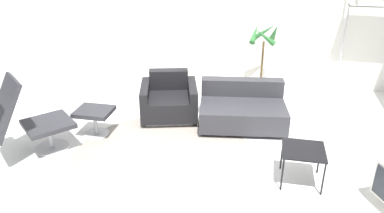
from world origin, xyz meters
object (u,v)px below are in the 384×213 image
ottoman (94,116)px  shelf_unit (380,6)px  potted_plant (262,67)px  side_table (303,152)px  lounge_chair (15,109)px  armchair_red (169,101)px  couch_low (242,110)px

ottoman → shelf_unit: (4.03, 2.32, 1.28)m
ottoman → potted_plant: 3.06m
shelf_unit → potted_plant: bearing=-172.4°
side_table → lounge_chair: bearing=-177.2°
ottoman → armchair_red: armchair_red is taller
lounge_chair → side_table: (3.45, 0.17, -0.29)m
ottoman → shelf_unit: bearing=29.9°
ottoman → potted_plant: bearing=42.9°
lounge_chair → side_table: bearing=44.2°
shelf_unit → couch_low: bearing=-142.2°
ottoman → potted_plant: (2.24, 2.08, 0.18)m
ottoman → armchair_red: 1.18m
shelf_unit → lounge_chair: bearing=-146.9°
armchair_red → side_table: (1.93, -1.37, 0.13)m
armchair_red → side_table: bearing=129.8°
armchair_red → couch_low: 1.14m
lounge_chair → couch_low: 3.09m
side_table → potted_plant: potted_plant is taller
lounge_chair → armchair_red: bearing=86.6°
potted_plant → shelf_unit: (1.79, 0.24, 1.09)m
armchair_red → side_table: armchair_red is taller
ottoman → shelf_unit: size_ratio=0.25×
potted_plant → shelf_unit: bearing=7.6°
lounge_chair → armchair_red: lounge_chair is taller
couch_low → shelf_unit: 2.88m
side_table → shelf_unit: size_ratio=0.24×
lounge_chair → potted_plant: 4.04m
lounge_chair → couch_low: (2.66, 1.49, -0.44)m
side_table → shelf_unit: bearing=66.9°
ottoman → armchair_red: size_ratio=0.49×
ottoman → couch_low: 2.15m
lounge_chair → shelf_unit: size_ratio=0.59×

